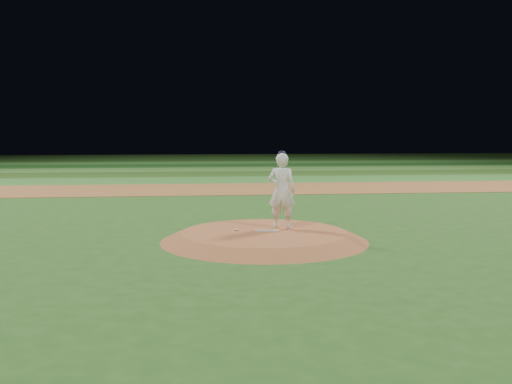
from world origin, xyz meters
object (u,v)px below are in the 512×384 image
Objects in this scene: rosin_bag at (237,230)px; pitcher_on_mound at (282,190)px; pitchers_mound at (264,236)px; pitching_rubber at (267,231)px.

pitcher_on_mound is (1.26, 0.25, 1.02)m from rosin_bag.
pitchers_mound is 0.76m from rosin_bag.
rosin_bag is at bearing 173.77° from pitching_rubber.
pitcher_on_mound is at bearing 40.80° from pitchers_mound.
pitcher_on_mound is (0.46, 0.43, 1.03)m from pitching_rubber.
pitching_rubber is 0.31× the size of pitcher_on_mound.
rosin_bag reaches higher than pitching_rubber.
pitching_rubber is at bearing -12.28° from rosin_bag.
pitcher_on_mound reaches higher than pitchers_mound.
pitchers_mound is 1.37m from pitcher_on_mound.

